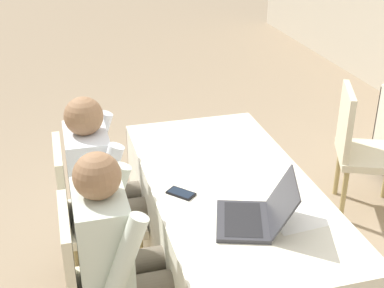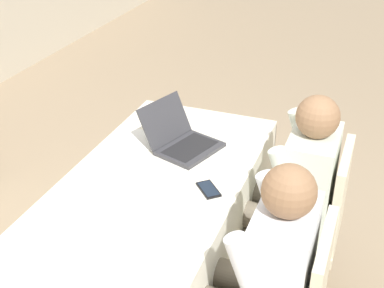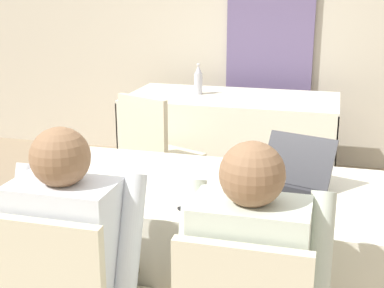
{
  "view_description": "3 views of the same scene",
  "coord_description": "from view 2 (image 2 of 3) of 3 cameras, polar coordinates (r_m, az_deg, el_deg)",
  "views": [
    {
      "loc": [
        2.23,
        -0.81,
        2.13
      ],
      "look_at": [
        0.0,
        -0.21,
        0.99
      ],
      "focal_mm": 50.0,
      "sensor_mm": 36.0,
      "label": 1
    },
    {
      "loc": [
        -1.89,
        -0.92,
        2.12
      ],
      "look_at": [
        0.0,
        -0.21,
        0.99
      ],
      "focal_mm": 50.0,
      "sensor_mm": 36.0,
      "label": 2
    },
    {
      "loc": [
        0.53,
        -2.18,
        1.6
      ],
      "look_at": [
        0.0,
        -0.21,
        0.99
      ],
      "focal_mm": 50.0,
      "sensor_mm": 36.0,
      "label": 3
    }
  ],
  "objects": [
    {
      "name": "person_checkered_shirt",
      "position": [
        2.17,
        7.33,
        -13.47
      ],
      "size": [
        0.5,
        0.52,
        1.16
      ],
      "rotation": [
        0.0,
        0.0,
        3.14
      ],
      "color": "#665B4C",
      "rests_on": "ground_plane"
    },
    {
      "name": "person_white_shirt",
      "position": [
        2.66,
        10.68,
        -4.69
      ],
      "size": [
        0.5,
        0.52,
        1.16
      ],
      "rotation": [
        0.0,
        0.0,
        3.14
      ],
      "color": "#665B4C",
      "rests_on": "ground_plane"
    },
    {
      "name": "cell_phone",
      "position": [
        2.45,
        1.77,
        -4.86
      ],
      "size": [
        0.15,
        0.15,
        0.01
      ],
      "rotation": [
        0.0,
        0.0,
        -0.83
      ],
      "color": "black",
      "rests_on": "conference_table_near"
    },
    {
      "name": "conference_table_near",
      "position": [
        2.62,
        -4.29,
        -7.42
      ],
      "size": [
        1.69,
        0.82,
        0.74
      ],
      "color": "silver",
      "rests_on": "ground_plane"
    },
    {
      "name": "laptop",
      "position": [
        2.77,
        -1.03,
        0.41
      ],
      "size": [
        0.4,
        0.42,
        0.22
      ],
      "rotation": [
        0.0,
        0.0,
        -0.32
      ],
      "color": "#333338",
      "rests_on": "conference_table_near"
    },
    {
      "name": "chair_near_right",
      "position": [
        2.75,
        12.49,
        -7.86
      ],
      "size": [
        0.44,
        0.44,
        0.9
      ],
      "rotation": [
        0.0,
        0.0,
        3.14
      ],
      "color": "tan",
      "rests_on": "ground_plane"
    },
    {
      "name": "paper_beside_laptop",
      "position": [
        2.88,
        -5.23,
        0.5
      ],
      "size": [
        0.23,
        0.31,
        0.0
      ],
      "rotation": [
        0.0,
        0.0,
        0.09
      ],
      "color": "white",
      "rests_on": "conference_table_near"
    }
  ]
}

